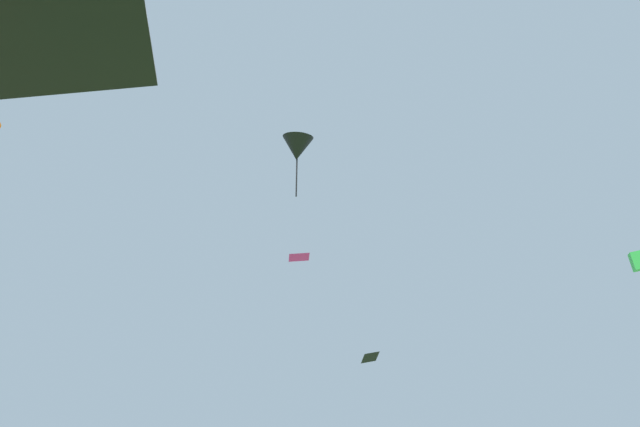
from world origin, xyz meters
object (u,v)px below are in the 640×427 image
distant_kite_magenta_low_right (299,256)px  distant_kite_black_high_left (297,149)px  distant_kite_black_low_left (370,357)px  distant_kite_green_mid_right (637,261)px

distant_kite_magenta_low_right → distant_kite_black_high_left: 5.55m
distant_kite_magenta_low_right → distant_kite_black_low_left: distant_kite_magenta_low_right is taller
distant_kite_green_mid_right → distant_kite_black_low_left: size_ratio=0.93×
distant_kite_black_low_left → distant_kite_green_mid_right: bearing=-15.5°
distant_kite_black_high_left → distant_kite_black_low_left: bearing=99.9°
distant_kite_black_high_left → distant_kite_black_low_left: (-2.41, 13.89, -3.47)m
distant_kite_black_low_left → distant_kite_black_high_left: bearing=-80.1°
distant_kite_magenta_low_right → distant_kite_green_mid_right: bearing=21.9°
distant_kite_green_mid_right → distant_kite_black_high_left: size_ratio=0.32×
distant_kite_magenta_low_right → distant_kite_green_mid_right: size_ratio=1.21×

